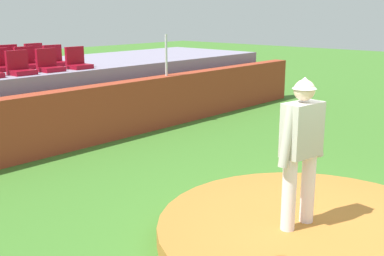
% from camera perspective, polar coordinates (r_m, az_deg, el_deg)
% --- Properties ---
extents(ground_plane, '(60.00, 60.00, 0.00)m').
position_cam_1_polar(ground_plane, '(6.32, 14.38, -13.15)').
color(ground_plane, '#3D7327').
extents(pitchers_mound, '(3.93, 3.93, 0.24)m').
position_cam_1_polar(pitchers_mound, '(6.26, 14.44, -12.15)').
color(pitchers_mound, '#AB6C2C').
rests_on(pitchers_mound, ground_plane).
extents(pitcher, '(0.81, 0.34, 1.84)m').
position_cam_1_polar(pitcher, '(5.78, 12.98, -1.64)').
color(pitcher, white).
rests_on(pitcher, pitchers_mound).
extents(brick_barrier, '(17.35, 0.40, 1.26)m').
position_cam_1_polar(brick_barrier, '(10.00, -16.48, 0.59)').
color(brick_barrier, '#9E3923').
rests_on(brick_barrier, ground_plane).
extents(fence_post_right, '(0.06, 0.06, 1.02)m').
position_cam_1_polar(fence_post_right, '(11.86, -3.12, 8.72)').
color(fence_post_right, silver).
rests_on(fence_post_right, brick_barrier).
extents(stadium_chair_2, '(0.48, 0.44, 0.50)m').
position_cam_1_polar(stadium_chair_2, '(10.71, -19.94, 6.88)').
color(stadium_chair_2, maroon).
rests_on(stadium_chair_2, bleacher_platform).
extents(stadium_chair_3, '(0.48, 0.44, 0.50)m').
position_cam_1_polar(stadium_chair_3, '(11.09, -16.77, 7.33)').
color(stadium_chair_3, maroon).
rests_on(stadium_chair_3, bleacher_platform).
extents(stadium_chair_4, '(0.48, 0.44, 0.50)m').
position_cam_1_polar(stadium_chair_4, '(11.47, -13.56, 7.73)').
color(stadium_chair_4, maroon).
rests_on(stadium_chair_4, bleacher_platform).
extents(stadium_chair_7, '(0.48, 0.44, 0.50)m').
position_cam_1_polar(stadium_chair_7, '(11.54, -22.01, 7.15)').
color(stadium_chair_7, maroon).
rests_on(stadium_chair_7, bleacher_platform).
extents(stadium_chair_8, '(0.48, 0.44, 0.50)m').
position_cam_1_polar(stadium_chair_8, '(11.86, -19.19, 7.54)').
color(stadium_chair_8, maroon).
rests_on(stadium_chair_8, bleacher_platform).
extents(stadium_chair_9, '(0.48, 0.44, 0.50)m').
position_cam_1_polar(stadium_chair_9, '(12.22, -16.08, 7.93)').
color(stadium_chair_9, maroon).
rests_on(stadium_chair_9, bleacher_platform).
extents(stadium_chair_13, '(0.48, 0.44, 0.50)m').
position_cam_1_polar(stadium_chair_13, '(12.63, -20.95, 7.73)').
color(stadium_chair_13, maroon).
rests_on(stadium_chair_13, bleacher_platform).
extents(stadium_chair_14, '(0.48, 0.44, 0.50)m').
position_cam_1_polar(stadium_chair_14, '(12.98, -18.19, 8.09)').
color(stadium_chair_14, maroon).
rests_on(stadium_chair_14, bleacher_platform).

